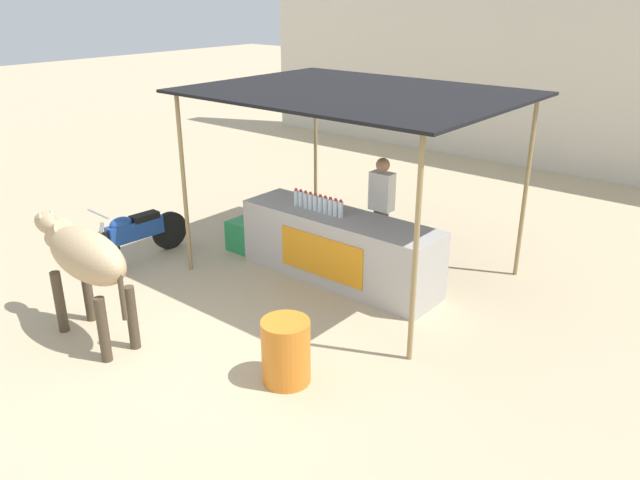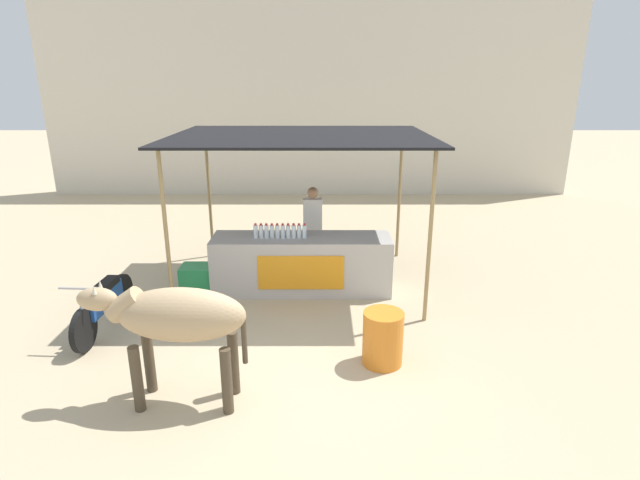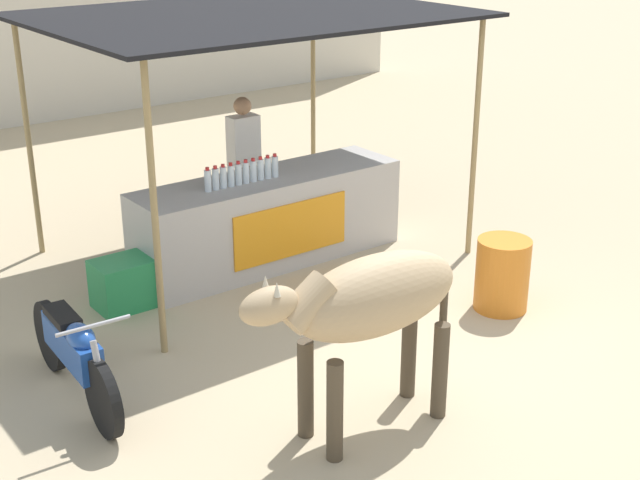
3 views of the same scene
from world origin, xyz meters
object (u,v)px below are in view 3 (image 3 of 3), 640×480
at_px(stall_counter, 269,219).
at_px(vendor_behind_counter, 244,167).
at_px(cooler_box, 126,283).
at_px(water_barrel, 502,275).
at_px(cow, 369,304).
at_px(motorcycle_parked, 74,352).

xyz_separation_m(stall_counter, vendor_behind_counter, (0.18, 0.75, 0.37)).
xyz_separation_m(vendor_behind_counter, cooler_box, (-1.92, -0.85, -0.61)).
distance_m(cooler_box, water_barrel, 3.61).
distance_m(cow, motorcycle_parked, 2.37).
relative_size(stall_counter, vendor_behind_counter, 1.82).
distance_m(water_barrel, motorcycle_parked, 4.01).
relative_size(cooler_box, cow, 0.33).
distance_m(stall_counter, vendor_behind_counter, 0.86).
bearing_deg(cow, water_barrel, 18.69).
distance_m(vendor_behind_counter, cooler_box, 2.18).
height_order(stall_counter, motorcycle_parked, stall_counter).
bearing_deg(motorcycle_parked, water_barrel, -12.73).
distance_m(stall_counter, motorcycle_parked, 3.15).
relative_size(stall_counter, motorcycle_parked, 1.67).
xyz_separation_m(vendor_behind_counter, water_barrel, (0.93, -3.07, -0.50)).
bearing_deg(water_barrel, motorcycle_parked, 167.27).
height_order(cow, motorcycle_parked, cow).
distance_m(cooler_box, cow, 3.16).
bearing_deg(cow, vendor_behind_counter, 69.83).
xyz_separation_m(stall_counter, motorcycle_parked, (-2.80, -1.44, -0.05)).
bearing_deg(motorcycle_parked, stall_counter, 27.13).
relative_size(water_barrel, motorcycle_parked, 0.39).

